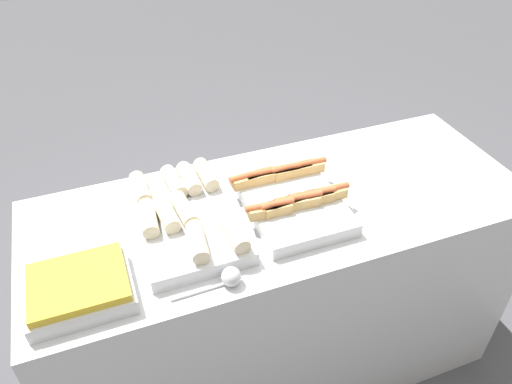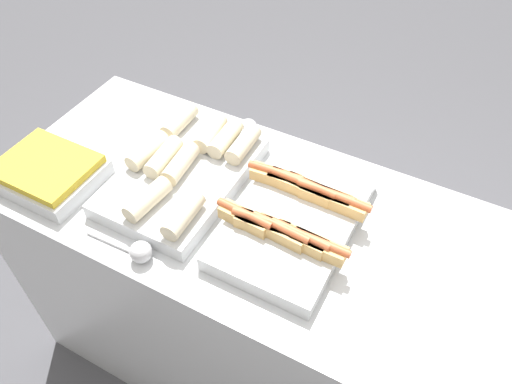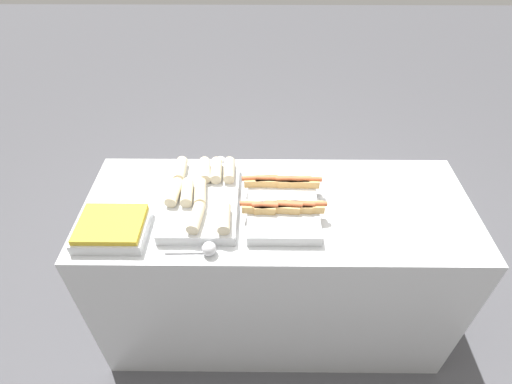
{
  "view_description": "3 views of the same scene",
  "coord_description": "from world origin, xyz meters",
  "px_view_note": "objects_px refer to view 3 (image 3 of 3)",
  "views": [
    {
      "loc": [
        -0.56,
        -1.22,
        2.03
      ],
      "look_at": [
        -0.1,
        0.0,
        1.0
      ],
      "focal_mm": 35.0,
      "sensor_mm": 36.0,
      "label": 1
    },
    {
      "loc": [
        0.33,
        -0.81,
        1.98
      ],
      "look_at": [
        -0.1,
        0.0,
        1.0
      ],
      "focal_mm": 35.0,
      "sensor_mm": 36.0,
      "label": 2
    },
    {
      "loc": [
        -0.09,
        -1.31,
        2.16
      ],
      "look_at": [
        -0.1,
        0.0,
        1.0
      ],
      "focal_mm": 28.0,
      "sensor_mm": 36.0,
      "label": 3
    }
  ],
  "objects_px": {
    "tray_side_front": "(112,228)",
    "serving_spoon_near": "(207,249)",
    "tray_wraps": "(202,197)",
    "serving_spoon_far": "(219,162)",
    "tray_hotdogs": "(282,199)"
  },
  "relations": [
    {
      "from": "serving_spoon_near",
      "to": "serving_spoon_far",
      "type": "bearing_deg",
      "value": 89.68
    },
    {
      "from": "serving_spoon_far",
      "to": "tray_wraps",
      "type": "bearing_deg",
      "value": -101.85
    },
    {
      "from": "tray_wraps",
      "to": "serving_spoon_near",
      "type": "distance_m",
      "value": 0.3
    },
    {
      "from": "tray_side_front",
      "to": "serving_spoon_near",
      "type": "relative_size",
      "value": 1.36
    },
    {
      "from": "tray_wraps",
      "to": "tray_side_front",
      "type": "relative_size",
      "value": 1.7
    },
    {
      "from": "tray_side_front",
      "to": "serving_spoon_near",
      "type": "height_order",
      "value": "tray_side_front"
    },
    {
      "from": "serving_spoon_near",
      "to": "serving_spoon_far",
      "type": "xyz_separation_m",
      "value": [
        0.0,
        0.56,
        -0.0
      ]
    },
    {
      "from": "tray_wraps",
      "to": "serving_spoon_far",
      "type": "relative_size",
      "value": 2.24
    },
    {
      "from": "serving_spoon_far",
      "to": "serving_spoon_near",
      "type": "bearing_deg",
      "value": -90.32
    },
    {
      "from": "tray_hotdogs",
      "to": "serving_spoon_near",
      "type": "height_order",
      "value": "tray_hotdogs"
    },
    {
      "from": "tray_hotdogs",
      "to": "serving_spoon_far",
      "type": "relative_size",
      "value": 2.24
    },
    {
      "from": "serving_spoon_far",
      "to": "tray_hotdogs",
      "type": "bearing_deg",
      "value": -42.86
    },
    {
      "from": "tray_side_front",
      "to": "serving_spoon_far",
      "type": "bearing_deg",
      "value": 48.6
    },
    {
      "from": "tray_wraps",
      "to": "serving_spoon_far",
      "type": "height_order",
      "value": "tray_wraps"
    },
    {
      "from": "tray_wraps",
      "to": "serving_spoon_far",
      "type": "bearing_deg",
      "value": 78.15
    }
  ]
}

